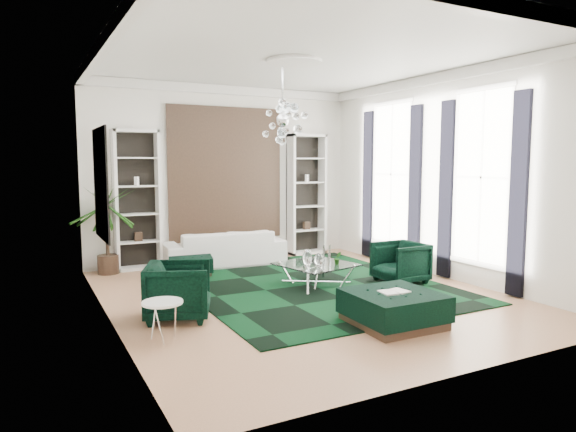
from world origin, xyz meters
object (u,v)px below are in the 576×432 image
sofa (224,248)px  ottoman_front (393,309)px  armchair_right (400,263)px  ottoman_side (190,265)px  palm (106,218)px  armchair_left (179,291)px  side_table (163,321)px  coffee_table (316,275)px

sofa → ottoman_front: sofa is taller
armchair_right → ottoman_side: bearing=-128.4°
ottoman_front → armchair_right: bearing=48.2°
armchair_right → palm: palm is taller
armchair_left → armchair_right: 4.10m
ottoman_front → ottoman_side: bearing=109.2°
armchair_left → palm: palm is taller
palm → armchair_left: bearing=-82.9°
armchair_right → ottoman_front: (-1.64, -1.84, -0.15)m
side_table → armchair_left: bearing=61.9°
ottoman_side → side_table: side_table is taller
sofa → coffee_table: (0.78, -2.47, -0.17)m
armchair_left → ottoman_front: (2.45, -1.60, -0.17)m
side_table → ottoman_front: bearing=-16.1°
armchair_right → ottoman_side: size_ratio=1.01×
coffee_table → side_table: (-3.06, -1.51, 0.04)m
armchair_left → side_table: armchair_left is taller
armchair_left → ottoman_side: (0.97, 2.66, -0.21)m
armchair_left → armchair_right: (4.10, 0.24, -0.02)m
sofa → ottoman_side: bearing=35.5°
coffee_table → side_table: bearing=-153.7°
sofa → ottoman_side: sofa is taller
sofa → coffee_table: 2.59m
armchair_left → side_table: 0.89m
coffee_table → side_table: 3.41m
sofa → palm: palm is taller
sofa → side_table: bearing=64.4°
sofa → armchair_right: bearing=131.1°
sofa → side_table: size_ratio=5.06×
armchair_left → sofa: bearing=-9.0°
armchair_left → coffee_table: armchair_left is taller
sofa → palm: size_ratio=1.14×
ottoman_side → ottoman_front: size_ratio=0.73×
ottoman_front → side_table: size_ratio=2.25×
ottoman_front → palm: (-2.88, 5.06, 0.87)m
armchair_right → palm: bearing=-126.1°
sofa → ottoman_front: size_ratio=2.25×
ottoman_front → palm: 5.89m
side_table → palm: size_ratio=0.23×
armchair_right → palm: size_ratio=0.37×
armchair_left → ottoman_front: bearing=-101.9°
coffee_table → palm: palm is taller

